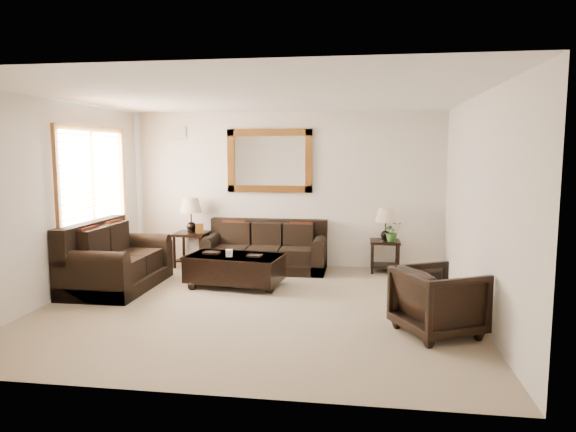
% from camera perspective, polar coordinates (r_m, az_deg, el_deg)
% --- Properties ---
extents(room, '(5.51, 5.01, 2.71)m').
position_cam_1_polar(room, '(6.56, -3.65, 1.41)').
color(room, '#84705B').
rests_on(room, ground).
extents(window, '(0.07, 1.96, 1.66)m').
position_cam_1_polar(window, '(8.35, -20.80, 3.56)').
color(window, white).
rests_on(window, room).
extents(mirror, '(1.50, 0.06, 1.10)m').
position_cam_1_polar(mirror, '(9.00, -2.07, 6.14)').
color(mirror, '#48290E').
rests_on(mirror, room).
extents(air_vent, '(0.25, 0.02, 0.18)m').
position_cam_1_polar(air_vent, '(9.45, -12.01, 9.07)').
color(air_vent, '#999999').
rests_on(air_vent, room).
extents(sofa, '(2.05, 0.88, 0.84)m').
position_cam_1_polar(sofa, '(8.80, -2.46, -4.01)').
color(sofa, black).
rests_on(sofa, room).
extents(loveseat, '(1.04, 1.75, 0.98)m').
position_cam_1_polar(loveseat, '(8.04, -18.81, -5.03)').
color(loveseat, black).
rests_on(loveseat, room).
extents(end_table_left, '(0.55, 0.55, 1.21)m').
position_cam_1_polar(end_table_left, '(9.15, -10.70, -0.62)').
color(end_table_left, black).
rests_on(end_table_left, room).
extents(end_table_right, '(0.49, 0.49, 1.08)m').
position_cam_1_polar(end_table_right, '(8.71, 10.77, -1.57)').
color(end_table_right, black).
rests_on(end_table_right, room).
extents(coffee_table, '(1.49, 0.94, 0.59)m').
position_cam_1_polar(coffee_table, '(7.73, -5.95, -5.66)').
color(coffee_table, black).
rests_on(coffee_table, room).
extents(armchair, '(1.04, 1.06, 0.82)m').
position_cam_1_polar(armchair, '(5.93, 16.39, -8.72)').
color(armchair, black).
rests_on(armchair, floor).
extents(potted_plant, '(0.37, 0.40, 0.25)m').
position_cam_1_polar(potted_plant, '(8.63, 11.50, -1.95)').
color(potted_plant, '#29521C').
rests_on(potted_plant, end_table_right).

